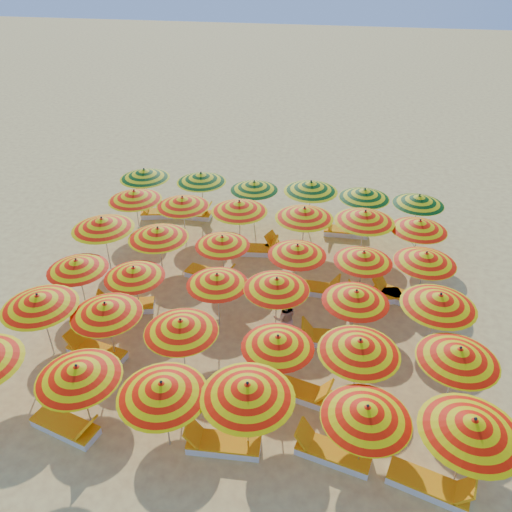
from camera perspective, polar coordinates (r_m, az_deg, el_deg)
name	(u,v)px	position (r m, az deg, el deg)	size (l,w,h in m)	color
ground	(253,306)	(16.13, -0.33, -5.73)	(120.00, 120.00, 0.00)	#F7D66E
umbrella_1	(78,372)	(12.13, -19.71, -12.40)	(2.23, 2.23, 2.06)	silver
umbrella_2	(162,389)	(11.24, -10.70, -14.72)	(2.47, 2.47, 2.12)	silver
umbrella_3	(247,390)	(10.95, -0.98, -15.11)	(2.48, 2.48, 2.19)	silver
umbrella_4	(367,413)	(10.99, 12.54, -17.07)	(2.45, 2.45, 2.03)	silver
umbrella_5	(473,427)	(11.18, 23.55, -17.43)	(2.68, 2.68, 2.20)	silver
umbrella_6	(39,301)	(14.46, -23.60, -4.73)	(2.18, 2.18, 2.15)	silver
umbrella_7	(106,309)	(13.75, -16.80, -5.81)	(2.00, 2.00, 2.03)	silver
umbrella_8	(181,326)	(12.80, -8.58, -7.90)	(2.21, 2.21, 2.02)	silver
umbrella_9	(278,342)	(12.36, 2.51, -9.75)	(2.20, 2.20, 1.93)	silver
umbrella_10	(360,346)	(12.24, 11.75, -10.08)	(2.23, 2.23, 2.11)	silver
umbrella_11	(459,354)	(12.78, 22.17, -10.37)	(2.21, 2.21, 2.06)	silver
umbrella_12	(77,265)	(15.93, -19.80, -0.94)	(1.91, 1.91, 1.94)	silver
umbrella_13	(134,272)	(15.14, -13.77, -1.81)	(2.06, 2.06, 1.91)	silver
umbrella_14	(217,279)	(14.44, -4.46, -2.68)	(2.01, 2.01, 1.92)	silver
umbrella_15	(277,284)	(14.10, 2.38, -3.19)	(2.19, 2.19, 2.01)	silver
umbrella_16	(356,296)	(13.95, 11.36, -4.52)	(1.97, 1.97, 1.97)	silver
umbrella_17	(440,300)	(14.15, 20.24, -4.79)	(2.51, 2.51, 2.14)	silver
umbrella_18	(102,223)	(17.45, -17.16, 3.57)	(2.53, 2.53, 2.21)	silver
umbrella_19	(158,233)	(16.61, -11.13, 2.59)	(2.37, 2.37, 2.11)	silver
umbrella_20	(222,241)	(16.25, -3.86, 1.73)	(2.09, 2.09, 1.91)	silver
umbrella_21	(297,250)	(15.69, 4.74, 0.68)	(2.23, 2.23, 1.97)	silver
umbrella_22	(363,257)	(15.73, 12.18, -0.09)	(2.33, 2.33, 1.93)	silver
umbrella_23	(426,258)	(16.04, 18.83, -0.20)	(2.18, 2.18, 2.02)	silver
umbrella_24	(135,195)	(19.30, -13.71, 6.75)	(2.21, 2.21, 2.12)	silver
umbrella_25	(183,202)	(18.56, -8.39, 6.14)	(2.31, 2.31, 2.07)	silver
umbrella_26	(239,206)	(17.89, -1.92, 5.68)	(2.32, 2.32, 2.16)	silver
umbrella_27	(304,213)	(17.47, 5.55, 4.92)	(2.63, 2.63, 2.18)	silver
umbrella_28	(365,216)	(17.53, 12.34, 4.44)	(2.43, 2.43, 2.20)	silver
umbrella_29	(419,225)	(17.78, 18.18, 3.36)	(2.26, 2.26, 2.03)	silver
umbrella_30	(144,174)	(21.00, -12.64, 9.16)	(2.63, 2.63, 2.15)	silver
umbrella_31	(201,178)	(20.35, -6.28, 8.91)	(2.54, 2.54, 2.12)	silver
umbrella_32	(254,186)	(19.78, -0.21, 8.04)	(2.32, 2.32, 2.00)	silver
umbrella_33	(311,187)	(19.38, 6.30, 7.90)	(2.61, 2.61, 2.21)	silver
umbrella_34	(364,194)	(19.45, 12.29, 6.98)	(2.33, 2.33, 2.06)	silver
umbrella_35	(419,200)	(19.58, 18.12, 6.12)	(2.18, 2.18, 2.02)	silver
lounger_0	(67,426)	(13.40, -20.81, -17.74)	(1.82, 1.00, 0.69)	white
lounger_1	(222,444)	(12.35, -3.92, -20.61)	(1.76, 0.69, 0.69)	white
lounger_2	(331,452)	(12.31, 8.61, -21.29)	(1.82, 0.94, 0.69)	white
lounger_3	(430,485)	(12.31, 19.29, -23.50)	(1.83, 1.04, 0.69)	white
lounger_4	(96,351)	(15.04, -17.86, -10.32)	(1.82, 0.95, 0.69)	white
lounger_5	(299,391)	(13.37, 4.92, -15.11)	(1.82, 0.98, 0.69)	white
lounger_6	(125,306)	(16.41, -14.71, -5.55)	(1.83, 1.03, 0.69)	white
lounger_7	(329,338)	(14.89, 8.37, -9.28)	(1.77, 0.71, 0.69)	white
lounger_8	(211,275)	(17.32, -5.17, -2.19)	(1.82, 1.00, 0.69)	white
lounger_9	(314,288)	(16.74, 6.63, -3.69)	(1.76, 0.67, 0.69)	white
lounger_10	(374,296)	(16.73, 13.29, -4.48)	(1.82, 1.03, 0.69)	white
lounger_11	(397,296)	(16.95, 15.85, -4.37)	(1.82, 1.20, 0.69)	white
lounger_12	(256,250)	(18.64, -0.03, 0.74)	(1.79, 0.77, 0.69)	white
lounger_13	(287,251)	(18.61, 3.51, 0.62)	(1.82, 1.18, 0.69)	white
lounger_14	(161,213)	(21.55, -10.86, 4.85)	(1.82, 0.98, 0.69)	white
lounger_15	(192,214)	(21.26, -7.29, 4.80)	(1.74, 0.60, 0.69)	white
lounger_16	(344,231)	(20.13, 10.05, 2.82)	(1.74, 0.62, 0.69)	white
beachgoer_b	(285,318)	(14.54, 3.33, -7.12)	(0.71, 0.56, 1.47)	tan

